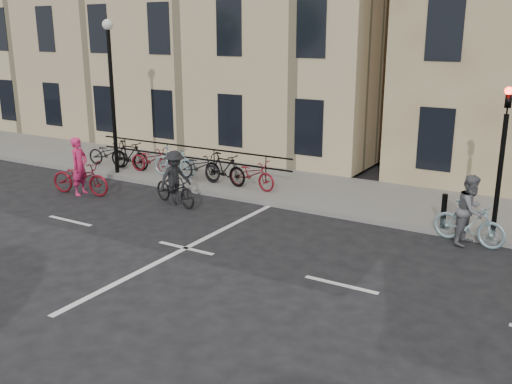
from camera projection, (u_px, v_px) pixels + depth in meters
The scene contains 10 objects.
ground at pixel (186, 248), 13.66m from camera, with size 120.00×120.00×0.00m, color black.
sidewalk at pixel (200, 174), 20.57m from camera, with size 46.00×4.00×0.15m, color slate.
building_west at pixel (200, 29), 27.47m from camera, with size 20.00×10.00×10.00m, color tan.
traffic_light at pixel (503, 143), 13.50m from camera, with size 0.18×0.30×3.90m.
lamp_post at pixel (111, 78), 19.58m from camera, with size 0.36×0.36×5.28m.
bollard_east at pixel (444, 211), 14.52m from camera, with size 0.14×0.14×0.90m, color black.
parked_bikes at pixel (175, 162), 19.80m from camera, with size 8.30×1.23×1.05m.
cyclist_pink at pixel (80, 175), 18.06m from camera, with size 2.16×1.08×1.84m.
cyclist_grey at pixel (470, 217), 13.77m from camera, with size 1.86×0.96×1.73m.
cyclist_dark at pixel (175, 184), 16.98m from camera, with size 1.95×1.19×1.65m.
Camera 1 is at (8.03, -10.09, 4.98)m, focal length 40.00 mm.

